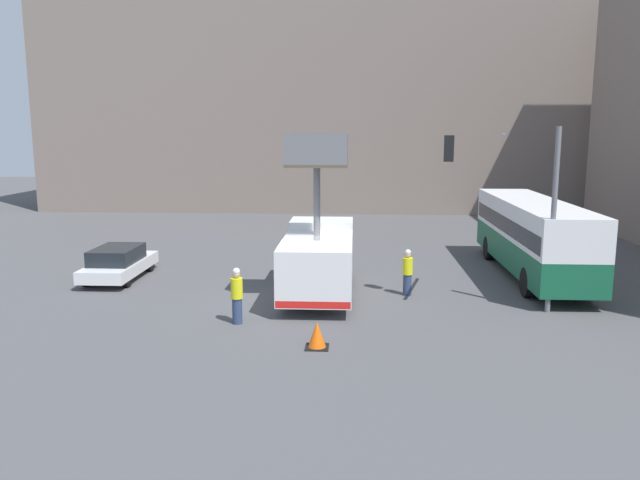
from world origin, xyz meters
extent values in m
plane|color=#4C4C4F|center=(0.00, 0.00, 0.00)|extent=(120.00, 120.00, 0.00)
cube|color=gray|center=(0.00, 29.39, 10.45)|extent=(44.00, 10.00, 20.91)
cube|color=white|center=(0.96, 3.22, 1.50)|extent=(2.52, 1.93, 2.17)
cube|color=white|center=(0.96, 0.00, 1.36)|extent=(2.52, 4.51, 1.89)
cube|color=red|center=(0.96, -2.21, 0.57)|extent=(2.47, 0.10, 0.24)
cylinder|color=black|center=(-0.15, 3.22, 0.46)|extent=(0.30, 0.92, 0.92)
cylinder|color=black|center=(2.07, 3.22, 0.46)|extent=(0.30, 0.92, 0.92)
cylinder|color=black|center=(-0.15, 0.00, 0.46)|extent=(0.30, 0.92, 0.92)
cylinder|color=black|center=(2.07, 0.00, 0.46)|extent=(0.30, 0.92, 0.92)
cylinder|color=slate|center=(0.96, 0.00, 3.62)|extent=(0.24, 0.24, 2.62)
cube|color=brown|center=(0.96, 0.00, 4.97)|extent=(2.14, 1.74, 0.10)
cube|color=slate|center=(-0.07, 0.00, 5.55)|extent=(0.08, 1.74, 1.05)
cube|color=slate|center=(1.99, 0.00, 5.55)|extent=(0.08, 1.74, 1.05)
cube|color=slate|center=(0.96, 0.83, 5.55)|extent=(2.14, 0.08, 1.05)
cube|color=slate|center=(0.96, -0.83, 5.55)|extent=(2.14, 0.08, 1.05)
cube|color=#145638|center=(9.83, 4.77, 1.10)|extent=(2.40, 11.19, 1.24)
cube|color=silver|center=(9.83, 4.77, 2.48)|extent=(2.40, 11.19, 1.52)
cube|color=black|center=(9.83, 4.77, 2.25)|extent=(2.42, 10.75, 0.67)
cylinder|color=black|center=(8.78, 8.24, 0.56)|extent=(0.30, 1.13, 1.13)
cylinder|color=black|center=(10.88, 8.24, 0.56)|extent=(0.30, 1.13, 1.13)
cylinder|color=black|center=(8.78, 1.30, 0.56)|extent=(0.30, 1.13, 1.13)
cylinder|color=black|center=(10.88, 1.30, 0.56)|extent=(0.30, 1.13, 1.13)
cylinder|color=slate|center=(8.95, -0.67, 3.15)|extent=(0.18, 0.18, 6.30)
cylinder|color=slate|center=(7.24, -0.26, 6.00)|extent=(0.94, 3.46, 0.13)
cube|color=black|center=(5.53, 0.14, 5.55)|extent=(0.39, 0.39, 0.90)
sphere|color=red|center=(5.53, 0.14, 5.80)|extent=(0.20, 0.20, 0.20)
cylinder|color=navy|center=(-1.47, -2.56, 0.42)|extent=(0.32, 0.32, 0.84)
cylinder|color=yellow|center=(-1.47, -2.56, 1.18)|extent=(0.38, 0.38, 0.67)
sphere|color=tan|center=(-1.47, -2.56, 1.62)|extent=(0.23, 0.23, 0.23)
sphere|color=white|center=(-1.47, -2.56, 1.73)|extent=(0.24, 0.24, 0.24)
cylinder|color=navy|center=(4.31, 1.30, 0.40)|extent=(0.32, 0.32, 0.81)
cylinder|color=yellow|center=(4.31, 1.30, 1.13)|extent=(0.38, 0.38, 0.64)
sphere|color=tan|center=(4.31, 1.30, 1.56)|extent=(0.22, 0.22, 0.22)
sphere|color=white|center=(4.31, 1.30, 1.66)|extent=(0.23, 0.23, 0.23)
cube|color=black|center=(1.24, -4.69, 0.01)|extent=(0.67, 0.67, 0.03)
cone|color=#F25B0F|center=(1.24, -4.69, 0.38)|extent=(0.54, 0.54, 0.77)
cube|color=silver|center=(-7.58, 3.33, 0.52)|extent=(1.88, 4.61, 0.49)
cube|color=black|center=(-7.58, 3.10, 1.08)|extent=(1.65, 2.53, 0.62)
cylinder|color=black|center=(-8.40, 4.76, 0.32)|extent=(0.22, 0.64, 0.64)
cylinder|color=black|center=(-6.76, 4.76, 0.32)|extent=(0.22, 0.64, 0.64)
cylinder|color=black|center=(-8.40, 1.90, 0.32)|extent=(0.22, 0.64, 0.64)
cylinder|color=black|center=(-6.76, 1.90, 0.32)|extent=(0.22, 0.64, 0.64)
camera|label=1|loc=(2.29, -21.79, 6.17)|focal=35.00mm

